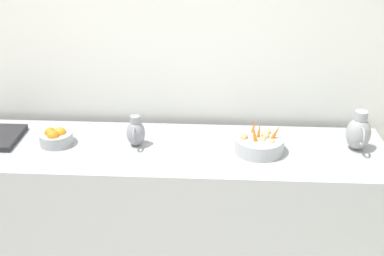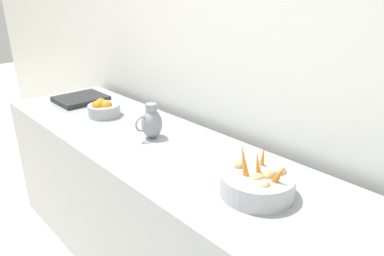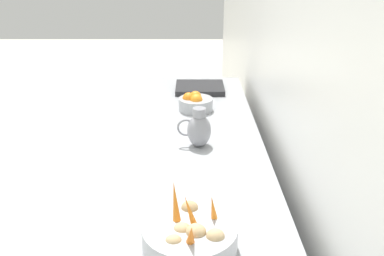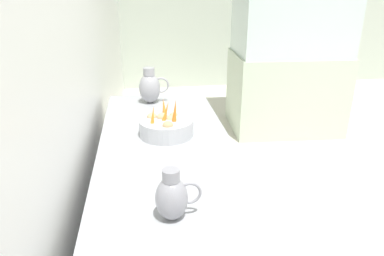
# 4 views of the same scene
# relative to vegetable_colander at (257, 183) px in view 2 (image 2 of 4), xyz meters

# --- Properties ---
(tile_wall_left) EXTENTS (0.10, 8.69, 3.00)m
(tile_wall_left) POSITION_rel_vegetable_colander_xyz_m (-0.48, -0.10, 0.55)
(tile_wall_left) COLOR white
(tile_wall_left) RESTS_ON ground_plane
(prep_counter) EXTENTS (0.71, 2.81, 0.90)m
(prep_counter) POSITION_rel_vegetable_colander_xyz_m (-0.01, -0.60, -0.50)
(prep_counter) COLOR #9EA0A5
(prep_counter) RESTS_ON ground_plane
(vegetable_colander) EXTENTS (0.30, 0.30, 0.22)m
(vegetable_colander) POSITION_rel_vegetable_colander_xyz_m (0.00, 0.00, 0.00)
(vegetable_colander) COLOR #ADAFB5
(vegetable_colander) RESTS_ON prep_counter
(orange_bowl) EXTENTS (0.21, 0.21, 0.11)m
(orange_bowl) POSITION_rel_vegetable_colander_xyz_m (-0.02, -1.28, -0.00)
(orange_bowl) COLOR #9EA0A5
(orange_bowl) RESTS_ON prep_counter
(metal_pitcher_short) EXTENTS (0.17, 0.12, 0.20)m
(metal_pitcher_short) POSITION_rel_vegetable_colander_xyz_m (-0.04, -0.77, 0.04)
(metal_pitcher_short) COLOR gray
(metal_pitcher_short) RESTS_ON prep_counter
(counter_sink_basin) EXTENTS (0.34, 0.30, 0.04)m
(counter_sink_basin) POSITION_rel_vegetable_colander_xyz_m (-0.06, -1.68, -0.03)
(counter_sink_basin) COLOR #232326
(counter_sink_basin) RESTS_ON prep_counter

